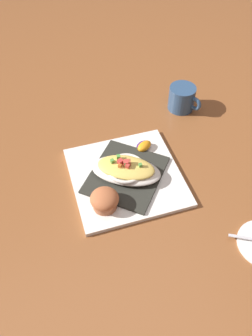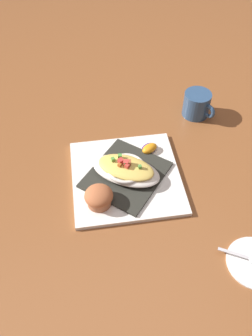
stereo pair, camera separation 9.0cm
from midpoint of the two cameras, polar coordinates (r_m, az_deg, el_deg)
The scene contains 7 objects.
ground_plane at distance 0.93m, azimuth -2.76°, elevation -1.84°, with size 2.60×2.60×0.00m, color brown.
square_plate at distance 0.93m, azimuth -2.77°, elevation -1.61°, with size 0.28×0.28×0.01m, color white.
folded_napkin at distance 0.92m, azimuth -2.79°, elevation -1.25°, with size 0.18×0.20×0.01m, color #2C2D26.
gratin_dish at distance 0.90m, azimuth -2.85°, elevation -0.36°, with size 0.19×0.20×0.05m.
muffin at distance 0.85m, azimuth -6.56°, elevation -5.42°, with size 0.07×0.07×0.05m.
orange_garnish at distance 0.98m, azimuth 0.37°, elevation 3.47°, with size 0.06×0.06×0.02m.
coffee_mug at distance 1.12m, azimuth 6.85°, elevation 10.98°, with size 0.11×0.08×0.08m.
Camera 1 is at (-0.53, 0.25, 0.72)m, focal length 37.29 mm.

